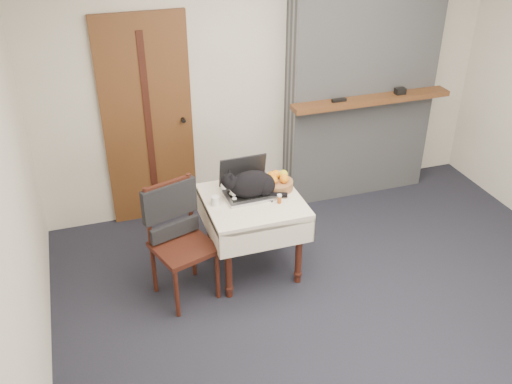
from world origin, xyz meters
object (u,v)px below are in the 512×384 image
at_px(cream_jar, 215,201).
at_px(fruit_basket, 278,182).
at_px(chair, 176,225).
at_px(cat, 252,184).
at_px(pill_bottle, 279,199).
at_px(side_table, 253,210).
at_px(laptop, 246,185).
at_px(door, 148,122).

bearing_deg(cream_jar, fruit_basket, 9.20).
bearing_deg(chair, cat, -8.43).
distance_m(pill_bottle, fruit_basket, 0.24).
relative_size(side_table, cat, 1.45).
xyz_separation_m(laptop, fruit_basket, (0.27, -0.02, -0.01)).
bearing_deg(laptop, door, 120.43).
relative_size(fruit_basket, chair, 0.26).
bearing_deg(fruit_basket, side_table, -158.82).
height_order(laptop, cream_jar, laptop).
distance_m(laptop, cat, 0.09).
distance_m(door, cat, 1.28).
bearing_deg(cat, door, 122.26).
relative_size(door, chair, 2.04).
bearing_deg(pill_bottle, side_table, 144.85).
distance_m(side_table, chair, 0.66).
relative_size(side_table, cream_jar, 10.48).
bearing_deg(door, cat, -58.87).
xyz_separation_m(laptop, pill_bottle, (0.20, -0.24, -0.03)).
bearing_deg(cream_jar, laptop, 19.97).
xyz_separation_m(side_table, laptop, (-0.02, 0.11, 0.19)).
relative_size(laptop, chair, 0.41).
relative_size(door, cat, 3.73).
bearing_deg(side_table, door, 119.88).
bearing_deg(pill_bottle, cat, 135.89).
bearing_deg(pill_bottle, door, 123.50).
bearing_deg(side_table, cream_jar, 178.85).
bearing_deg(cream_jar, chair, -167.21).
distance_m(side_table, laptop, 0.22).
bearing_deg(laptop, chair, -165.30).
bearing_deg(side_table, fruit_basket, 21.18).
relative_size(door, pill_bottle, 26.09).
height_order(door, fruit_basket, door).
bearing_deg(chair, pill_bottle, -22.00).
height_order(cat, cream_jar, cat).
xyz_separation_m(fruit_basket, chair, (-0.90, -0.17, -0.13)).
xyz_separation_m(door, fruit_basket, (0.90, -1.03, -0.24)).
xyz_separation_m(laptop, cream_jar, (-0.29, -0.11, -0.04)).
xyz_separation_m(cream_jar, chair, (-0.34, -0.08, -0.11)).
height_order(door, side_table, door).
bearing_deg(door, chair, -90.33).
height_order(side_table, pill_bottle, pill_bottle).
xyz_separation_m(cat, fruit_basket, (0.24, 0.06, -0.05)).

